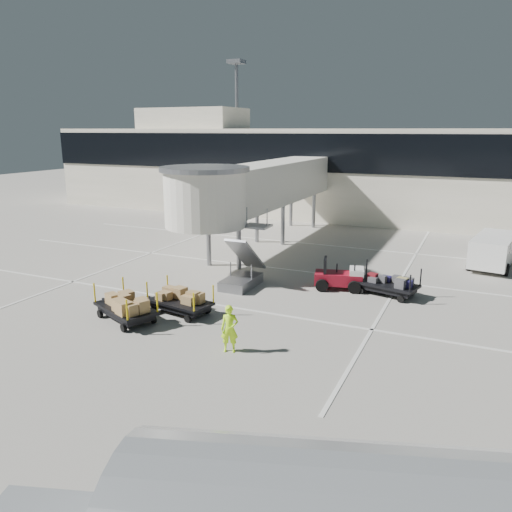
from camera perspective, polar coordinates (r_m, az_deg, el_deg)
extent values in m
plane|color=#A7A195|center=(21.23, -4.27, -7.74)|extent=(140.00, 140.00, 0.00)
cube|color=silver|center=(22.88, -1.86, -6.02)|extent=(40.00, 0.15, 0.02)
cube|color=silver|center=(29.01, 4.25, -1.63)|extent=(40.00, 0.15, 0.02)
cube|color=silver|center=(35.46, 8.17, 1.21)|extent=(40.00, 0.15, 0.02)
cube|color=silver|center=(28.58, 16.33, -2.43)|extent=(0.15, 30.00, 0.02)
cube|color=silver|center=(34.43, -10.97, 0.70)|extent=(0.15, 30.00, 0.02)
cube|color=white|center=(48.34, 13.10, 9.24)|extent=(64.00, 12.00, 8.00)
cube|color=black|center=(42.31, 11.56, 11.37)|extent=(64.00, 0.12, 3.20)
cube|color=white|center=(52.95, -7.21, 15.32)|extent=(10.00, 6.00, 2.00)
cylinder|color=gray|center=(57.23, -2.18, 13.83)|extent=(0.36, 0.36, 15.00)
cube|color=gray|center=(57.67, -2.25, 21.30)|extent=(1.60, 1.60, 0.40)
cube|color=silver|center=(35.14, 1.61, 8.33)|extent=(3.00, 18.00, 2.80)
cylinder|color=silver|center=(27.12, -5.82, 6.49)|extent=(4.40, 4.40, 3.00)
cylinder|color=gray|center=(26.95, -5.91, 9.86)|extent=(4.80, 4.80, 0.25)
cylinder|color=gray|center=(29.82, -5.43, 1.64)|extent=(0.28, 0.28, 2.90)
cylinder|color=gray|center=(28.90, -1.98, 1.29)|extent=(0.28, 0.28, 2.90)
cylinder|color=gray|center=(35.94, 0.11, 3.88)|extent=(0.28, 0.28, 2.90)
cylinder|color=gray|center=(35.18, 3.09, 3.63)|extent=(0.28, 0.28, 2.90)
cylinder|color=gray|center=(42.33, 4.02, 5.43)|extent=(0.28, 0.28, 2.90)
cylinder|color=gray|center=(41.69, 6.61, 5.23)|extent=(0.28, 0.28, 2.90)
cube|color=gray|center=(25.93, -1.72, -2.98)|extent=(1.40, 2.60, 0.50)
cube|color=gray|center=(26.09, -1.16, 0.21)|extent=(1.20, 2.60, 2.06)
cube|color=gray|center=(27.06, 0.10, 3.43)|extent=(1.40, 1.20, 0.12)
cube|color=maroon|center=(25.86, 9.41, -2.53)|extent=(2.60, 1.69, 0.60)
cube|color=silver|center=(25.75, 11.44, -1.77)|extent=(0.94, 1.23, 0.35)
cube|color=black|center=(25.71, 7.91, -1.18)|extent=(0.36, 1.00, 0.90)
cylinder|color=black|center=(25.32, 7.55, -3.37)|extent=(0.68, 0.40, 0.64)
cylinder|color=black|center=(26.56, 7.70, -2.53)|extent=(0.68, 0.40, 0.64)
cylinder|color=black|center=(25.31, 11.16, -3.53)|extent=(0.68, 0.40, 0.64)
cylinder|color=black|center=(26.55, 11.14, -2.68)|extent=(0.68, 0.40, 0.64)
cube|color=black|center=(25.41, 14.69, -3.13)|extent=(3.24, 2.16, 0.12)
cube|color=black|center=(25.46, 14.67, -3.51)|extent=(2.90, 1.87, 0.25)
cube|color=black|center=(26.19, 11.01, -2.74)|extent=(0.69, 0.24, 0.08)
cylinder|color=black|center=(25.35, 11.88, -3.89)|extent=(0.36, 0.22, 0.34)
cylinder|color=black|center=(26.51, 13.18, -3.16)|extent=(0.36, 0.22, 0.34)
cylinder|color=black|center=(24.56, 16.22, -4.76)|extent=(0.36, 0.22, 0.34)
cylinder|color=black|center=(25.75, 17.36, -3.96)|extent=(0.36, 0.22, 0.34)
cylinder|color=black|center=(25.28, 11.19, -1.96)|extent=(0.07, 0.07, 0.89)
cylinder|color=black|center=(26.43, 12.53, -1.32)|extent=(0.07, 0.07, 0.89)
cylinder|color=black|center=(24.18, 17.20, -3.09)|extent=(0.07, 0.07, 0.89)
cylinder|color=black|center=(25.39, 18.31, -2.35)|extent=(0.07, 0.07, 0.89)
cube|color=maroon|center=(25.09, 16.71, -2.88)|extent=(0.44, 0.36, 0.40)
cube|color=#191541|center=(24.61, 16.35, -3.20)|extent=(0.61, 0.49, 0.38)
cube|color=#191541|center=(24.98, 14.69, -2.84)|extent=(0.48, 0.45, 0.37)
cube|color=#9B8F54|center=(25.10, 15.59, -2.96)|extent=(0.51, 0.48, 0.25)
cube|color=#9B8F54|center=(25.22, 15.06, -2.70)|extent=(0.57, 0.49, 0.37)
cube|color=#191541|center=(25.19, 14.90, -2.78)|extent=(0.62, 0.51, 0.31)
cube|color=#434247|center=(24.85, 16.06, -3.07)|extent=(0.60, 0.49, 0.33)
cube|color=#434247|center=(25.78, 15.02, -2.31)|extent=(0.52, 0.41, 0.39)
cube|color=maroon|center=(25.84, 13.57, -2.13)|extent=(0.56, 0.42, 0.44)
cube|color=#434247|center=(24.91, 16.06, -2.93)|extent=(0.54, 0.38, 0.42)
cube|color=black|center=(22.41, -8.66, -5.22)|extent=(3.05, 1.89, 0.11)
cube|color=black|center=(22.47, -8.64, -5.63)|extent=(2.74, 1.63, 0.24)
cube|color=black|center=(23.63, -11.79, -4.69)|extent=(0.67, 0.19, 0.08)
cylinder|color=black|center=(22.77, -11.58, -6.01)|extent=(0.34, 0.19, 0.32)
cylinder|color=black|center=(23.62, -9.36, -5.15)|extent=(0.34, 0.19, 0.32)
cylinder|color=black|center=(21.46, -7.81, -7.12)|extent=(0.34, 0.19, 0.32)
cylinder|color=black|center=(22.36, -5.61, -6.16)|extent=(0.34, 0.19, 0.32)
cylinder|color=yellow|center=(22.77, -12.34, -3.94)|extent=(0.07, 0.07, 0.86)
cylinder|color=yellow|center=(23.62, -10.09, -3.17)|extent=(0.07, 0.07, 0.86)
cylinder|color=yellow|center=(20.95, -7.12, -5.33)|extent=(0.07, 0.07, 0.86)
cylinder|color=yellow|center=(21.87, -4.91, -4.42)|extent=(0.07, 0.07, 0.86)
cube|color=tan|center=(22.16, -7.13, -4.63)|extent=(0.66, 0.49, 0.45)
cube|color=tan|center=(21.90, -6.17, -4.96)|extent=(0.65, 0.44, 0.35)
cube|color=tan|center=(22.74, -9.25, -4.21)|extent=(0.50, 0.52, 0.45)
cube|color=tan|center=(22.25, -7.92, -4.66)|extent=(0.60, 0.44, 0.39)
cube|color=tan|center=(22.15, -8.48, -4.69)|extent=(0.66, 0.47, 0.44)
cube|color=tan|center=(22.06, -6.47, -4.63)|extent=(0.62, 0.57, 0.50)
cube|color=tan|center=(21.92, -6.06, -4.74)|extent=(0.50, 0.56, 0.50)
cube|color=black|center=(22.06, -14.67, -5.77)|extent=(3.39, 2.60, 0.12)
cube|color=black|center=(22.12, -14.64, -6.21)|extent=(3.02, 2.27, 0.25)
cube|color=black|center=(23.70, -16.77, -4.89)|extent=(0.68, 0.36, 0.08)
cylinder|color=black|center=(22.82, -17.39, -6.31)|extent=(0.37, 0.27, 0.34)
cylinder|color=black|center=(23.37, -14.35, -5.61)|extent=(0.37, 0.27, 0.34)
cylinder|color=black|center=(21.02, -14.90, -7.93)|extent=(0.37, 0.27, 0.34)
cylinder|color=black|center=(21.61, -11.67, -7.10)|extent=(0.37, 0.27, 0.34)
cylinder|color=yellow|center=(22.89, -17.97, -4.06)|extent=(0.07, 0.07, 0.91)
cylinder|color=yellow|center=(23.44, -14.93, -3.41)|extent=(0.07, 0.07, 0.91)
cylinder|color=yellow|center=(20.39, -14.53, -6.07)|extent=(0.07, 0.07, 0.91)
cylinder|color=yellow|center=(21.00, -11.23, -5.27)|extent=(0.07, 0.07, 0.91)
cube|color=tan|center=(22.73, -16.76, -4.57)|extent=(0.70, 0.66, 0.43)
cube|color=tan|center=(22.06, -13.73, -4.83)|extent=(0.57, 0.59, 0.51)
cube|color=tan|center=(21.74, -14.47, -5.22)|extent=(0.65, 0.55, 0.48)
cube|color=tan|center=(22.37, -15.02, -4.77)|extent=(0.76, 0.67, 0.43)
cube|color=tan|center=(22.74, -14.74, -4.42)|extent=(0.79, 0.75, 0.43)
cube|color=tan|center=(22.85, -15.02, -4.34)|extent=(0.82, 0.75, 0.44)
cube|color=tan|center=(21.68, -14.51, -5.40)|extent=(0.76, 0.65, 0.38)
cube|color=tan|center=(21.36, -14.20, -5.66)|extent=(0.67, 0.58, 0.40)
imported|color=#ADEB18|center=(18.37, -3.04, -8.31)|extent=(0.75, 0.62, 1.78)
cube|color=silver|center=(32.63, 25.54, 0.71)|extent=(2.78, 5.17, 1.58)
cube|color=silver|center=(34.82, 26.05, 0.92)|extent=(1.96, 0.87, 0.92)
cube|color=black|center=(32.74, 25.67, 1.48)|extent=(2.49, 3.36, 0.63)
cylinder|color=black|center=(31.36, 23.19, -0.91)|extent=(0.36, 0.73, 0.70)
cylinder|color=black|center=(31.10, 26.68, -1.41)|extent=(0.36, 0.73, 0.70)
cylinder|color=black|center=(34.50, 24.25, 0.28)|extent=(0.36, 0.73, 0.70)
cube|color=maroon|center=(47.00, -7.09, 5.27)|extent=(3.58, 2.05, 1.33)
cube|color=black|center=(46.39, -5.36, 6.25)|extent=(1.08, 1.38, 0.47)
cylinder|color=black|center=(46.93, -8.76, 4.70)|extent=(0.56, 0.32, 0.53)
cylinder|color=black|center=(48.07, -8.22, 4.95)|extent=(0.56, 0.32, 0.53)
cylinder|color=black|center=(46.08, -5.88, 4.62)|extent=(0.56, 0.32, 0.53)
cylinder|color=black|center=(47.24, -5.40, 4.87)|extent=(0.56, 0.32, 0.53)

